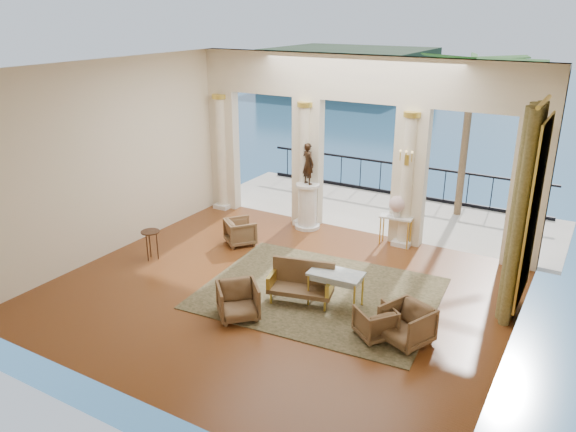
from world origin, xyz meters
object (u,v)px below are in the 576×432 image
Objects in this scene: armchair_d at (240,231)px; settee at (302,282)px; console_table at (396,222)px; side_table at (151,235)px; pedestal at (307,207)px; statue at (308,164)px; armchair_a at (238,299)px; game_table at (336,276)px; armchair_b at (407,323)px; armchair_c at (375,321)px.

settee is (2.73, -1.79, 0.07)m from armchair_d.
console_table is 1.16× the size of side_table.
armchair_d is at bearing -116.68° from pedestal.
statue is 4.37m from side_table.
armchair_a is 5.07m from statue.
statue reaches higher than armchair_d.
game_table is at bearing 2.16° from side_table.
armchair_b is 4.37m from console_table.
armchair_b is 1.20× the size of armchair_c.
settee is 0.72m from game_table.
armchair_c is 4.30m from console_table.
armchair_c is at bearing -29.66° from armchair_a.
armchair_a is 0.98× the size of armchair_b.
statue is at bearing -78.80° from armchair_d.
settee is 3.71m from console_table.
pedestal is 2.44m from console_table.
side_table is at bearing 166.15° from settee.
game_table is 1.54× the size of side_table.
pedestal reaches higher than armchair_b.
armchair_b reaches higher than armchair_a.
settee is 4.00m from side_table.
armchair_d is 3.77m from game_table.
console_table is (2.44, 0.05, 0.03)m from pedestal.
armchair_a is at bearing 162.05° from armchair_d.
game_table is 1.33× the size of console_table.
armchair_c is 1.32m from game_table.
pedestal reaches higher than settee.
game_table reaches higher than armchair_d.
armchair_d is (-4.50, 2.27, 0.03)m from armchair_c.
settee is at bearing -166.37° from armchair_b.
pedestal is 1.13× the size of statue.
pedestal reaches higher than armchair_d.
armchair_d is 2.04m from pedestal.
armchair_a is 3.47m from side_table.
pedestal is at bearing 122.12° from game_table.
pedestal reaches higher than side_table.
statue is at bearing -100.73° from armchair_c.
armchair_a reaches higher than game_table.
side_table is (-5.77, 0.48, 0.28)m from armchair_c.
armchair_c is 1.84m from settee.
side_table is (-2.18, -3.60, 0.01)m from pedestal.
settee is at bearing 139.13° from statue.
armchair_d is at bearing 179.70° from armchair_b.
armchair_c is 0.92× the size of side_table.
armchair_d is (-2.00, 2.95, -0.03)m from armchair_a.
console_table is (2.44, 0.05, -1.14)m from statue.
statue reaches higher than armchair_c.
armchair_d is 2.47m from statue.
armchair_b is at bearing -71.82° from console_table.
side_table is at bearing 115.85° from armchair_a.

